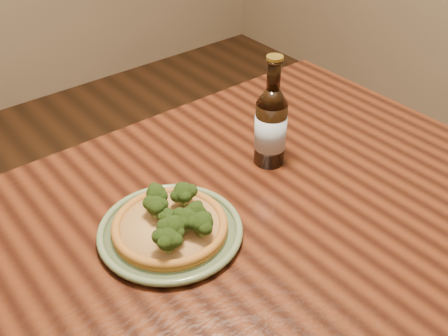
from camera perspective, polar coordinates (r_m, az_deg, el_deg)
table at (r=1.04m, az=-5.07°, el=-13.11°), size 1.60×0.90×0.75m
plate at (r=1.01m, az=-5.86°, el=-6.85°), size 0.28×0.28×0.02m
pizza at (r=0.99m, az=-5.73°, el=-6.01°), size 0.22×0.22×0.07m
beer_bottle at (r=1.15m, az=5.11°, el=4.64°), size 0.07×0.07×0.26m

